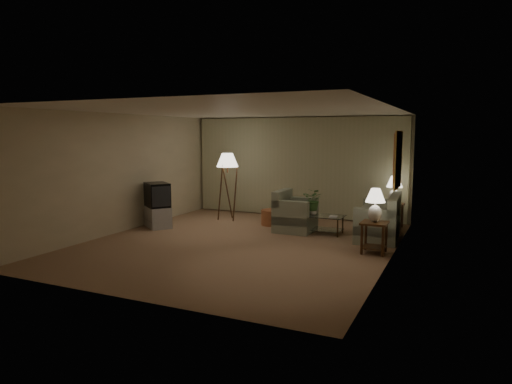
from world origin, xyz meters
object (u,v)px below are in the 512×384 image
floor_lamp (228,185)px  coffee_table (320,221)px  table_lamp_near (375,202)px  ottoman (273,217)px  table_lamp_far (394,187)px  crt_tv (157,195)px  side_table_far (393,212)px  tv_cabinet (158,217)px  armchair (295,215)px  side_table_near (374,232)px  vase (313,211)px  sofa (378,221)px

floor_lamp → coffee_table: bearing=-12.7°
table_lamp_near → ottoman: bearing=148.4°
table_lamp_far → crt_tv: (-5.20, -2.25, -0.20)m
side_table_far → tv_cabinet: bearing=-156.6°
armchair → crt_tv: crt_tv is taller
ottoman → crt_tv: bearing=-150.0°
table_lamp_near → ottoman: table_lamp_near is taller
side_table_near → vase: side_table_near is taller
floor_lamp → table_lamp_far: bearing=9.7°
sofa → crt_tv: 5.17m
coffee_table → armchair: bearing=-179.1°
armchair → crt_tv: 3.35m
table_lamp_far → ottoman: bearing=-163.0°
side_table_far → sofa: bearing=-97.1°
side_table_near → crt_tv: size_ratio=0.73×
table_lamp_far → side_table_far: bearing=0.0°
side_table_near → table_lamp_near: table_lamp_near is taller
coffee_table → vase: (-0.15, -0.00, 0.22)m
ottoman → vase: 1.31m
vase → armchair: bearing=-178.8°
crt_tv → armchair: bearing=53.9°
coffee_table → tv_cabinet: (-3.76, -0.95, -0.03)m
side_table_near → crt_tv: (-5.20, 0.30, 0.38)m
side_table_far → floor_lamp: size_ratio=0.34×
side_table_near → table_lamp_near: (-0.00, 0.00, 0.57)m
armchair → ottoman: armchair is taller
coffee_table → ottoman: (-1.34, 0.46, -0.09)m
sofa → vase: bearing=-89.8°
ottoman → vase: (1.19, -0.46, 0.31)m
table_lamp_far → vase: table_lamp_far is taller
crt_tv → ottoman: size_ratio=1.46×
side_table_far → ottoman: side_table_far is taller
table_lamp_far → floor_lamp: size_ratio=0.37×
armchair → table_lamp_near: table_lamp_near is taller
table_lamp_near → ottoman: 3.35m
table_lamp_near → crt_tv: size_ratio=0.77×
side_table_far → vase: size_ratio=3.68×
side_table_near → table_lamp_far: size_ratio=0.92×
table_lamp_near → floor_lamp: (-4.11, 1.85, -0.06)m
crt_tv → floor_lamp: 1.90m
table_lamp_far → floor_lamp: bearing=-170.3°
coffee_table → table_lamp_near: bearing=-41.0°
tv_cabinet → ottoman: bearing=67.5°
armchair → table_lamp_near: (2.01, -1.24, 0.60)m
armchair → tv_cabinet: (-3.19, -0.94, -0.12)m
tv_cabinet → armchair: bearing=53.9°
armchair → vase: 0.45m
sofa → coffee_table: size_ratio=1.63×
side_table_near → crt_tv: bearing=176.6°
side_table_near → vase: size_ratio=3.68×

